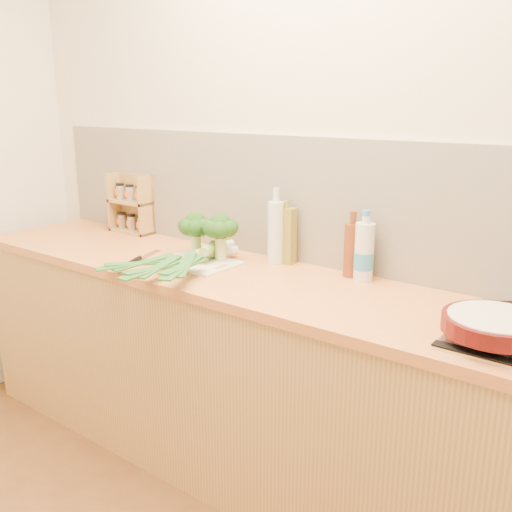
{
  "coord_description": "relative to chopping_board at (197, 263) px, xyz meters",
  "views": [
    {
      "loc": [
        1.23,
        -0.55,
        1.59
      ],
      "look_at": [
        -0.01,
        1.1,
        1.02
      ],
      "focal_mm": 40.0,
      "sensor_mm": 36.0,
      "label": 1
    }
  ],
  "objects": [
    {
      "name": "skillet",
      "position": [
        1.26,
        -0.11,
        0.06
      ],
      "size": [
        0.43,
        0.3,
        0.05
      ],
      "rotation": [
        0.0,
        0.0,
        0.19
      ],
      "color": "#4E0D0D",
      "rests_on": "gas_hob"
    },
    {
      "name": "leek_back",
      "position": [
        0.07,
        -0.05,
        0.06
      ],
      "size": [
        0.28,
        0.6,
        0.04
      ],
      "rotation": [
        0.0,
        0.0,
        0.38
      ],
      "color": "white",
      "rests_on": "chopping_board"
    },
    {
      "name": "chefs_knife",
      "position": [
        -0.23,
        -0.13,
        0.0
      ],
      "size": [
        0.13,
        0.29,
        0.02
      ],
      "rotation": [
        0.0,
        0.0,
        0.35
      ],
      "color": "silver",
      "rests_on": "counter"
    },
    {
      "name": "leek_mid",
      "position": [
        0.03,
        -0.05,
        0.05
      ],
      "size": [
        0.11,
        0.67,
        0.04
      ],
      "rotation": [
        0.0,
        0.0,
        0.05
      ],
      "color": "white",
      "rests_on": "chopping_board"
    },
    {
      "name": "broccoli_right",
      "position": [
        0.07,
        0.08,
        0.15
      ],
      "size": [
        0.15,
        0.16,
        0.21
      ],
      "color": "#B0BE6F",
      "rests_on": "chopping_board"
    },
    {
      "name": "water_bottle",
      "position": [
        0.68,
        0.22,
        0.1
      ],
      "size": [
        0.08,
        0.08,
        0.26
      ],
      "color": "silver",
      "rests_on": "counter"
    },
    {
      "name": "glass_bottle",
      "position": [
        0.26,
        0.21,
        0.14
      ],
      "size": [
        0.07,
        0.07,
        0.33
      ],
      "color": "silver",
      "rests_on": "counter"
    },
    {
      "name": "broccoli_left",
      "position": [
        -0.07,
        0.08,
        0.14
      ],
      "size": [
        0.16,
        0.16,
        0.2
      ],
      "color": "#B0BE6F",
      "rests_on": "chopping_board"
    },
    {
      "name": "oil_tin",
      "position": [
        0.3,
        0.24,
        0.12
      ],
      "size": [
        0.08,
        0.05,
        0.27
      ],
      "color": "olive",
      "rests_on": "counter"
    },
    {
      "name": "counter",
      "position": [
        0.4,
        0.01,
        -0.45
      ],
      "size": [
        3.2,
        0.62,
        0.9
      ],
      "color": "tan",
      "rests_on": "ground"
    },
    {
      "name": "room_shell",
      "position": [
        0.4,
        0.3,
        0.26
      ],
      "size": [
        3.5,
        3.5,
        3.5
      ],
      "color": "beige",
      "rests_on": "ground"
    },
    {
      "name": "leek_front",
      "position": [
        -0.03,
        -0.04,
        0.03
      ],
      "size": [
        0.3,
        0.6,
        0.04
      ],
      "rotation": [
        0.0,
        0.0,
        -0.41
      ],
      "color": "white",
      "rests_on": "chopping_board"
    },
    {
      "name": "spice_rack",
      "position": [
        -0.69,
        0.25,
        0.13
      ],
      "size": [
        0.26,
        0.1,
        0.31
      ],
      "color": "tan",
      "rests_on": "counter"
    },
    {
      "name": "amber_bottle",
      "position": [
        0.62,
        0.24,
        0.11
      ],
      "size": [
        0.06,
        0.06,
        0.27
      ],
      "color": "#692F14",
      "rests_on": "counter"
    },
    {
      "name": "chopping_board",
      "position": [
        0.0,
        0.0,
        0.0
      ],
      "size": [
        0.34,
        0.25,
        0.01
      ],
      "primitive_type": "cube",
      "rotation": [
        0.0,
        0.0,
        -0.02
      ],
      "color": "white",
      "rests_on": "counter"
    }
  ]
}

